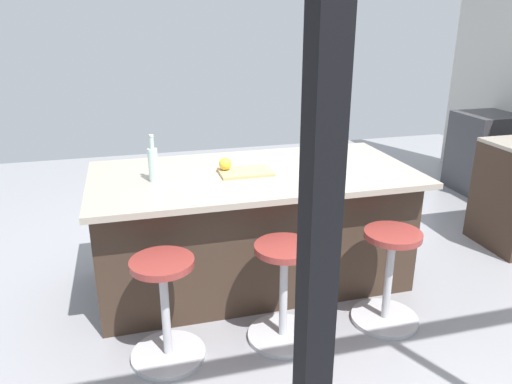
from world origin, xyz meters
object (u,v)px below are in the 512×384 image
(stool_near_camera, at_px, (166,313))
(oven_range, at_px, (484,153))
(apple_yellow, at_px, (225,164))
(kitchen_island, at_px, (253,226))
(stool_middle, at_px, (283,295))
(stool_by_window, at_px, (388,280))
(cutting_board, at_px, (246,172))
(water_bottle, at_px, (153,163))

(stool_near_camera, bearing_deg, oven_range, -151.33)
(oven_range, height_order, apple_yellow, apple_yellow)
(kitchen_island, height_order, stool_middle, kitchen_island)
(oven_range, distance_m, stool_by_window, 3.13)
(stool_by_window, height_order, cutting_board, cutting_board)
(kitchen_island, bearing_deg, water_bottle, 6.13)
(stool_near_camera, distance_m, apple_yellow, 1.10)
(apple_yellow, bearing_deg, oven_range, -157.72)
(stool_by_window, bearing_deg, apple_yellow, -38.68)
(cutting_board, bearing_deg, water_bottle, 0.64)
(stool_by_window, bearing_deg, stool_middle, 0.00)
(stool_middle, distance_m, apple_yellow, 0.99)
(apple_yellow, bearing_deg, stool_by_window, 141.32)
(water_bottle, bearing_deg, kitchen_island, -173.87)
(oven_range, distance_m, kitchen_island, 3.34)
(kitchen_island, distance_m, stool_near_camera, 1.04)
(oven_range, xyz_separation_m, stool_near_camera, (3.78, 2.06, -0.14))
(stool_near_camera, height_order, water_bottle, water_bottle)
(stool_by_window, bearing_deg, kitchen_island, -46.16)
(oven_range, bearing_deg, kitchen_island, 23.36)
(water_bottle, bearing_deg, stool_middle, 135.83)
(water_bottle, bearing_deg, cutting_board, -179.36)
(cutting_board, relative_size, water_bottle, 1.15)
(kitchen_island, height_order, apple_yellow, apple_yellow)
(stool_middle, xyz_separation_m, cutting_board, (0.07, -0.67, 0.59))
(cutting_board, xyz_separation_m, water_bottle, (0.62, 0.01, 0.11))
(stool_by_window, bearing_deg, water_bottle, -25.51)
(oven_range, distance_m, apple_yellow, 3.56)
(stool_by_window, bearing_deg, cutting_board, -40.90)
(kitchen_island, xyz_separation_m, stool_by_window, (-0.71, 0.74, -0.14))
(water_bottle, bearing_deg, oven_range, -159.57)
(stool_by_window, xyz_separation_m, stool_middle, (0.71, 0.00, 0.00))
(stool_by_window, relative_size, apple_yellow, 7.33)
(stool_near_camera, relative_size, water_bottle, 2.06)
(kitchen_island, xyz_separation_m, stool_near_camera, (0.71, 0.74, -0.14))
(kitchen_island, xyz_separation_m, cutting_board, (0.07, 0.07, 0.45))
(stool_middle, bearing_deg, apple_yellow, -74.80)
(oven_range, xyz_separation_m, kitchen_island, (3.06, 1.32, 0.00))
(apple_yellow, distance_m, water_bottle, 0.50)
(apple_yellow, bearing_deg, stool_middle, 105.20)
(stool_by_window, relative_size, stool_middle, 1.00)
(apple_yellow, bearing_deg, kitchen_island, -176.24)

